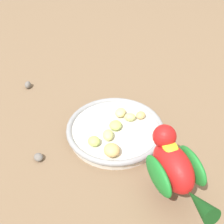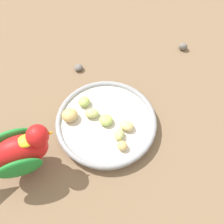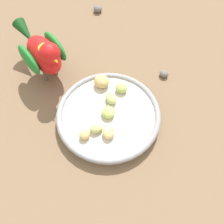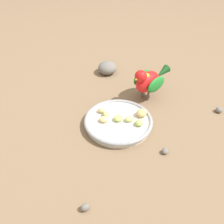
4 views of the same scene
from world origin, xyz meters
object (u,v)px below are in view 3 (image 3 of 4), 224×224
at_px(apple_piece_2, 108,111).
at_px(parrot, 43,52).
at_px(apple_piece_4, 85,135).
at_px(pebble_2, 98,9).
at_px(apple_piece_5, 121,88).
at_px(apple_piece_6, 111,98).
at_px(apple_piece_0, 96,128).
at_px(pebble_0, 164,74).
at_px(feeding_bowl, 108,114).
at_px(apple_piece_1, 109,132).
at_px(apple_piece_3, 102,81).

relative_size(apple_piece_2, parrot, 0.18).
relative_size(apple_piece_4, pebble_2, 0.96).
xyz_separation_m(apple_piece_5, apple_piece_6, (0.03, 0.03, -0.00)).
distance_m(apple_piece_2, apple_piece_6, 0.04).
bearing_deg(apple_piece_4, apple_piece_5, -124.59).
relative_size(apple_piece_4, apple_piece_5, 0.86).
height_order(apple_piece_0, pebble_0, apple_piece_0).
relative_size(feeding_bowl, apple_piece_4, 9.59).
height_order(apple_piece_0, apple_piece_2, same).
bearing_deg(apple_piece_1, pebble_0, -129.50).
xyz_separation_m(pebble_0, pebble_2, (0.17, -0.26, 0.00)).
xyz_separation_m(apple_piece_4, pebble_2, (-0.02, -0.44, -0.02)).
distance_m(apple_piece_3, pebble_2, 0.30).
xyz_separation_m(apple_piece_5, parrot, (0.18, -0.07, 0.05)).
height_order(apple_piece_2, pebble_2, apple_piece_2).
xyz_separation_m(apple_piece_5, pebble_0, (-0.11, -0.06, -0.02)).
bearing_deg(apple_piece_3, apple_piece_1, 96.37).
height_order(feeding_bowl, apple_piece_6, apple_piece_6).
bearing_deg(pebble_0, apple_piece_3, 14.57).
height_order(feeding_bowl, pebble_0, feeding_bowl).
relative_size(apple_piece_5, parrot, 0.16).
bearing_deg(apple_piece_6, parrot, -31.94).
distance_m(apple_piece_6, pebble_2, 0.35).
xyz_separation_m(apple_piece_0, parrot, (0.12, -0.18, 0.05)).
relative_size(apple_piece_4, pebble_0, 1.06).
distance_m(apple_piece_0, parrot, 0.22).
bearing_deg(parrot, apple_piece_1, 2.56).
relative_size(apple_piece_1, pebble_2, 1.25).
xyz_separation_m(apple_piece_1, apple_piece_3, (0.02, -0.13, 0.00)).
relative_size(apple_piece_2, apple_piece_3, 0.86).
bearing_deg(apple_piece_2, pebble_0, -139.78).
xyz_separation_m(apple_piece_1, apple_piece_2, (0.00, -0.05, -0.00)).
xyz_separation_m(apple_piece_1, pebble_2, (0.03, -0.43, -0.02)).
bearing_deg(apple_piece_4, apple_piece_2, -131.33).
xyz_separation_m(apple_piece_3, apple_piece_6, (-0.02, 0.05, -0.00)).
distance_m(feeding_bowl, apple_piece_2, 0.02).
relative_size(apple_piece_4, apple_piece_6, 0.76).
height_order(apple_piece_1, apple_piece_6, same).
distance_m(apple_piece_4, parrot, 0.22).
bearing_deg(apple_piece_6, apple_piece_5, -131.25).
height_order(apple_piece_1, apple_piece_4, apple_piece_1).
xyz_separation_m(apple_piece_3, parrot, (0.14, -0.05, 0.05)).
distance_m(feeding_bowl, apple_piece_3, 0.08).
bearing_deg(parrot, apple_piece_2, 12.03).
bearing_deg(apple_piece_4, pebble_0, -137.35).
bearing_deg(apple_piece_6, pebble_2, -84.21).
bearing_deg(pebble_0, parrot, -2.00).
bearing_deg(parrot, apple_piece_4, -8.87).
height_order(apple_piece_0, apple_piece_3, apple_piece_3).
xyz_separation_m(apple_piece_2, apple_piece_3, (0.01, -0.08, 0.00)).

